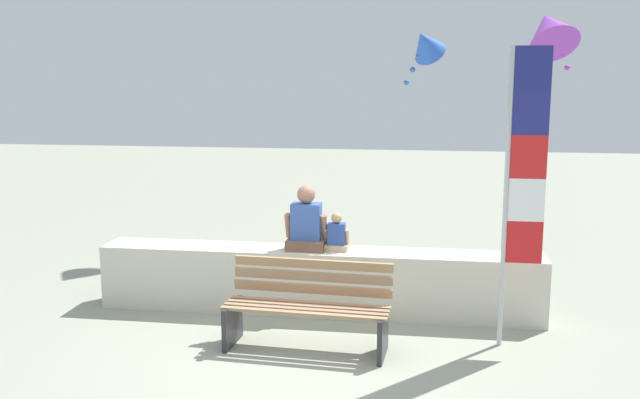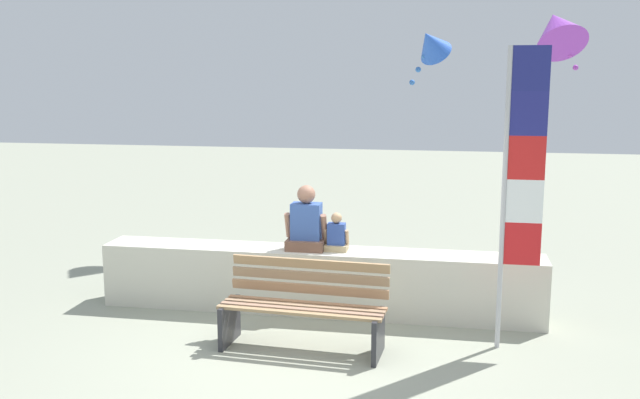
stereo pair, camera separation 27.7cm
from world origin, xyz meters
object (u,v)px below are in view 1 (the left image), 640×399
Objects in this scene: person_child at (337,236)px; kite_purple at (550,30)px; person_adult at (306,225)px; flag_banner at (520,174)px; park_bench at (308,308)px; kite_blue at (425,44)px.

kite_purple is (2.73, 2.78, 2.49)m from person_child.
person_adult is at bearing -179.94° from person_child.
park_bench is at bearing -170.30° from flag_banner.
flag_banner reaches higher than person_child.
park_bench is 1.97× the size of kite_blue.
flag_banner is 3.99m from kite_purple.
kite_purple is (0.78, 3.56, 1.62)m from flag_banner.
park_bench is 1.32m from person_adult.
person_child is 2.27m from flag_banner.
kite_blue is at bearing 66.43° from person_child.
park_bench is 3.84× the size of person_child.
person_child is 0.51× the size of kite_blue.
person_adult is at bearing -120.90° from kite_blue.
kite_blue is (-0.98, 2.99, 1.40)m from flag_banner.
flag_banner is at bearing -18.73° from person_adult.
person_adult is at bearing 100.22° from park_bench.
park_bench is at bearing -108.45° from kite_blue.
park_bench is 5.72m from kite_purple.
kite_purple reaches higher than person_child.
kite_purple is at bearing 45.60° from person_child.
kite_blue reaches higher than park_bench.
person_adult reaches higher than person_child.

